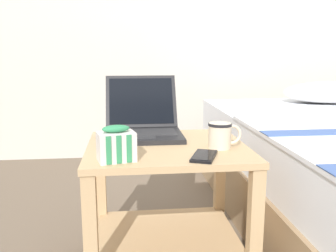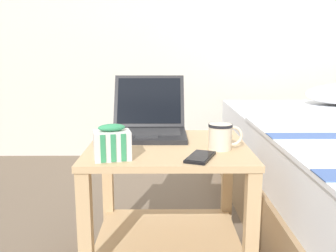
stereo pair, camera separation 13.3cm
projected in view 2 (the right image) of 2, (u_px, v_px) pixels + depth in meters
The scene contains 5 objects.
bedside_table at pixel (168, 190), 1.42m from camera, with size 0.58×0.53×0.49m.
laptop at pixel (148, 123), 1.55m from camera, with size 0.31×0.37×0.23m.
mug_front_left at pixel (221, 135), 1.32m from camera, with size 0.12×0.08×0.09m.
snack_bag at pixel (112, 144), 1.19m from camera, with size 0.13×0.10×0.12m.
cell_phone at pixel (200, 157), 1.21m from camera, with size 0.12×0.16×0.01m.
Camera 2 is at (-0.01, -1.34, 0.84)m, focal length 40.00 mm.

